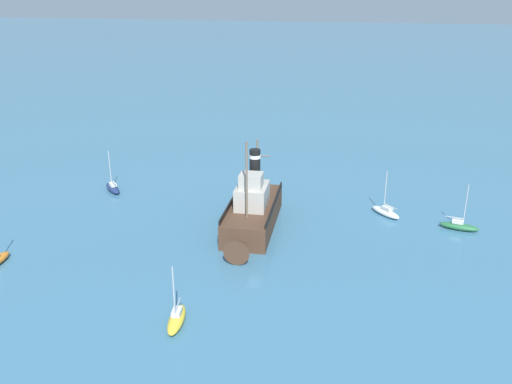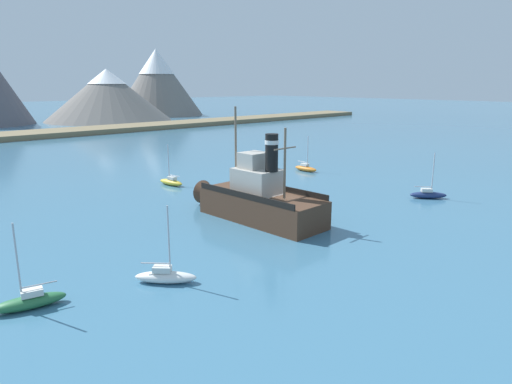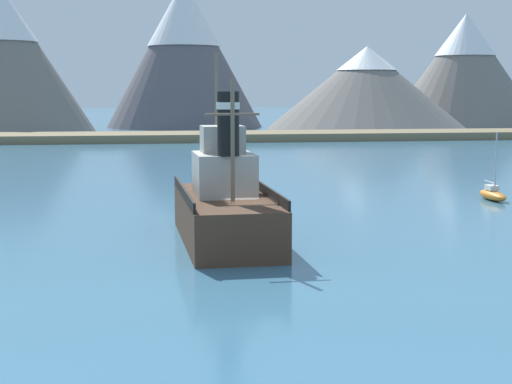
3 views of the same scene
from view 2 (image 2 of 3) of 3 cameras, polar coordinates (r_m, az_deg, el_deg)
The scene contains 8 objects.
ground_plane at distance 40.24m, azimuth 3.76°, elevation -3.82°, with size 600.00×600.00×0.00m, color teal.
shoreline_strip at distance 114.02m, azimuth -28.84°, elevation 6.10°, with size 240.00×12.00×1.20m, color #7A6B4C.
old_tugboat at distance 40.76m, azimuth 0.06°, elevation -0.89°, with size 4.76×14.49×9.90m.
sailboat_green at distance 28.22m, azimuth -26.50°, elevation -12.10°, with size 3.95×1.88×4.90m.
sailboat_yellow at distance 55.54m, azimuth -10.56°, elevation 1.28°, with size 1.55×3.91×4.90m.
sailboat_white at distance 28.91m, azimuth -11.25°, elevation -10.26°, with size 3.43×3.50×4.90m.
sailboat_orange at distance 63.79m, azimuth 6.22°, elevation 2.99°, with size 1.16×3.82×4.90m.
sailboat_navy at distance 51.73m, azimuth 20.71°, elevation -0.28°, with size 3.37×3.55×4.90m.
Camera 2 is at (-28.16, -26.15, 11.93)m, focal length 32.00 mm.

